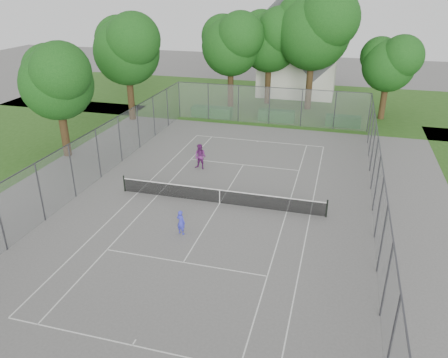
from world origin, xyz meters
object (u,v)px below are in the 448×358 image
(tennis_net, at_px, (220,196))
(girl_player, at_px, (181,222))
(house, at_px, (299,57))
(woman_player, at_px, (200,157))

(tennis_net, height_order, girl_player, girl_player)
(girl_player, bearing_deg, house, -75.35)
(tennis_net, height_order, house, house)
(house, height_order, woman_player, house)
(tennis_net, distance_m, girl_player, 4.06)
(house, xyz_separation_m, girl_player, (-2.08, -33.95, -3.67))
(tennis_net, relative_size, house, 1.18)
(tennis_net, relative_size, woman_player, 6.95)
(tennis_net, bearing_deg, girl_player, -104.63)
(tennis_net, xyz_separation_m, girl_player, (-1.02, -3.93, 0.19))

